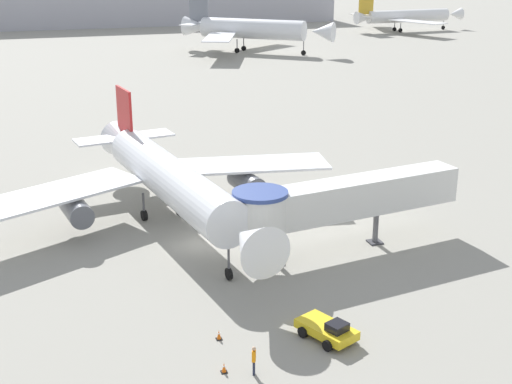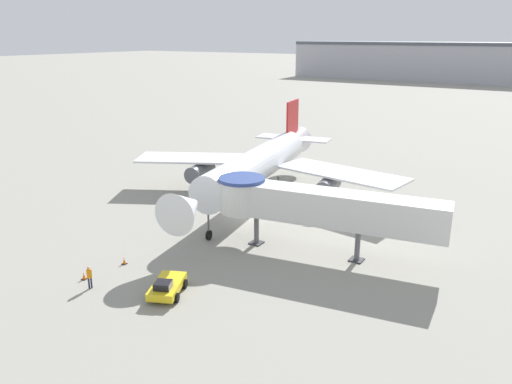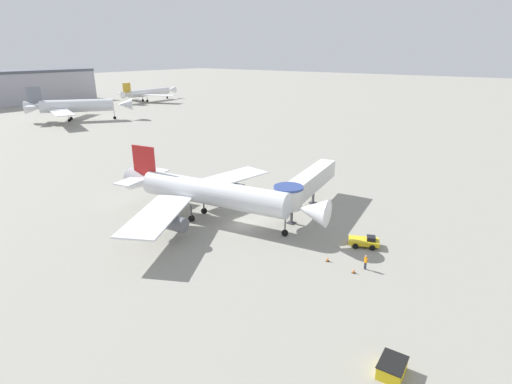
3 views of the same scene
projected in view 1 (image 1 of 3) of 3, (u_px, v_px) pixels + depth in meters
The scene contains 10 objects.
ground_plane at pixel (197, 245), 57.27m from camera, with size 800.00×800.00×0.00m, color gray.
main_airplane at pixel (168, 179), 59.96m from camera, with size 32.24×32.36×9.86m.
jet_bridge at pixel (333, 200), 54.49m from camera, with size 19.39×6.13×6.01m.
pushback_tug_yellow at pixel (328, 329), 43.33m from camera, with size 3.29×4.22×1.40m.
traffic_cone_near_nose at pixel (219, 335), 43.39m from camera, with size 0.38×0.38×0.63m.
traffic_cone_apron_front at pixel (224, 368), 40.02m from camera, with size 0.37×0.37×0.62m.
ground_crew_marshaller at pixel (254, 358), 39.60m from camera, with size 0.32×0.39×1.76m.
background_jet_gray_tail at pixel (250, 29), 158.92m from camera, with size 31.63×32.72×12.00m.
background_jet_gold_tail at pixel (405, 16), 198.64m from camera, with size 34.23×35.50×9.51m.
terminal_building at pixel (68, 0), 212.87m from camera, with size 162.04×24.47×15.01m.
Camera 1 is at (-11.03, -51.79, 22.73)m, focal length 50.00 mm.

